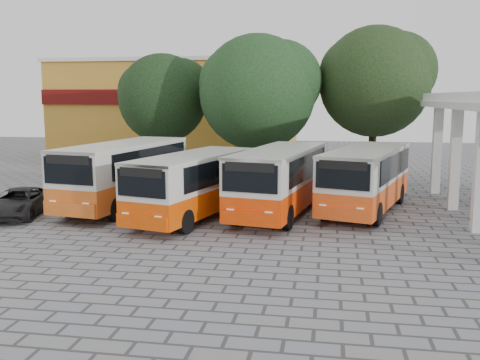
% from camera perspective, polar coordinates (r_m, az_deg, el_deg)
% --- Properties ---
extents(ground, '(90.00, 90.00, 0.00)m').
position_cam_1_polar(ground, '(20.44, 3.31, -5.91)').
color(ground, gray).
rests_on(ground, ground).
extents(shophouse_block, '(20.40, 10.40, 8.30)m').
position_cam_1_polar(shophouse_block, '(47.50, -6.54, 7.53)').
color(shophouse_block, '#B88025').
rests_on(shophouse_block, ground).
extents(bus_far_left, '(3.91, 8.81, 3.05)m').
position_cam_1_polar(bus_far_left, '(25.87, -12.25, 1.02)').
color(bus_far_left, '#D55916').
rests_on(bus_far_left, ground).
extents(bus_centre_left, '(4.23, 8.15, 2.78)m').
position_cam_1_polar(bus_centre_left, '(23.00, -5.00, -0.17)').
color(bus_centre_left, '#DF4200').
rests_on(bus_centre_left, ground).
extents(bus_centre_right, '(3.91, 8.50, 2.94)m').
position_cam_1_polar(bus_centre_right, '(23.72, 4.22, 0.33)').
color(bus_centre_right, '#E63400').
rests_on(bus_centre_right, ground).
extents(bus_far_right, '(4.65, 8.52, 2.89)m').
position_cam_1_polar(bus_far_right, '(24.92, 13.32, 0.47)').
color(bus_far_right, '#E44B10').
rests_on(bus_far_right, ground).
extents(tree_left, '(6.15, 5.86, 8.05)m').
position_cam_1_polar(tree_left, '(36.08, -8.13, 8.93)').
color(tree_left, '#49301D').
rests_on(tree_left, ground).
extents(tree_middle, '(7.40, 7.04, 8.99)m').
position_cam_1_polar(tree_middle, '(32.91, 2.03, 9.71)').
color(tree_middle, '#382C1A').
rests_on(tree_middle, ground).
extents(tree_right, '(7.19, 6.84, 9.56)m').
position_cam_1_polar(tree_right, '(34.69, 14.33, 10.50)').
color(tree_right, black).
rests_on(tree_right, ground).
extents(parked_car, '(2.84, 4.67, 1.21)m').
position_cam_1_polar(parked_car, '(25.44, -22.56, -2.25)').
color(parked_car, black).
rests_on(parked_car, ground).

